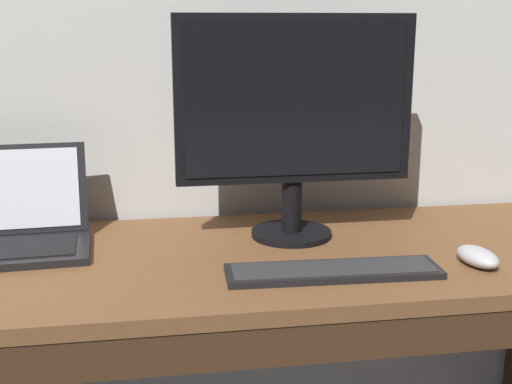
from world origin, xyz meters
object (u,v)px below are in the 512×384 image
wired_keyboard (333,271)px  computer_mouse (478,257)px  external_monitor (294,113)px  laptop_black (7,230)px

wired_keyboard → computer_mouse: size_ratio=3.82×
external_monitor → computer_mouse: bearing=-35.4°
laptop_black → external_monitor: external_monitor is taller
wired_keyboard → computer_mouse: 0.31m
external_monitor → laptop_black: bearing=178.2°
laptop_black → wired_keyboard: laptop_black is taller
computer_mouse → laptop_black: bearing=154.3°
external_monitor → wired_keyboard: external_monitor is taller
wired_keyboard → computer_mouse: (0.31, 0.00, 0.01)m
laptop_black → external_monitor: (0.65, -0.02, 0.25)m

